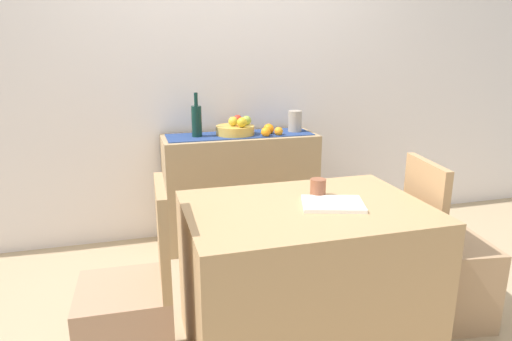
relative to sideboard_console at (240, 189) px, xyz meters
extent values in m
cube|color=tan|center=(-0.07, -0.92, -0.42)|extent=(6.40, 6.40, 0.02)
cube|color=silver|center=(-0.07, 0.26, 0.94)|extent=(6.40, 0.06, 2.70)
cube|color=tan|center=(0.00, 0.00, 0.00)|extent=(1.13, 0.42, 0.83)
cube|color=navy|center=(0.00, 0.00, 0.42)|extent=(1.06, 0.32, 0.01)
cylinder|color=gold|center=(-0.03, 0.00, 0.45)|extent=(0.28, 0.28, 0.06)
sphere|color=gold|center=(-0.05, -0.01, 0.52)|extent=(0.07, 0.07, 0.07)
sphere|color=red|center=(0.01, 0.08, 0.52)|extent=(0.07, 0.07, 0.07)
sphere|color=gold|center=(0.00, -0.08, 0.52)|extent=(0.07, 0.07, 0.07)
sphere|color=#8EA63C|center=(0.05, 0.00, 0.52)|extent=(0.07, 0.07, 0.07)
cylinder|color=#0F2E26|center=(-0.31, 0.00, 0.53)|extent=(0.07, 0.07, 0.22)
cylinder|color=#0F2E26|center=(-0.31, 0.00, 0.68)|extent=(0.03, 0.03, 0.09)
cylinder|color=#A19587|center=(0.43, 0.00, 0.49)|extent=(0.10, 0.10, 0.16)
sphere|color=orange|center=(0.27, -0.10, 0.45)|extent=(0.06, 0.06, 0.06)
sphere|color=orange|center=(0.21, -0.03, 0.45)|extent=(0.08, 0.08, 0.08)
sphere|color=orange|center=(0.16, -0.12, 0.45)|extent=(0.07, 0.07, 0.07)
cube|color=tan|center=(-0.01, -1.33, -0.04)|extent=(1.12, 0.79, 0.74)
cube|color=white|center=(0.11, -1.37, 0.34)|extent=(0.33, 0.28, 0.02)
cylinder|color=brown|center=(0.09, -1.23, 0.37)|extent=(0.08, 0.08, 0.09)
cube|color=tan|center=(-0.85, -1.33, -0.19)|extent=(0.41, 0.41, 0.45)
cube|color=tan|center=(-0.67, -1.34, 0.26)|extent=(0.05, 0.40, 0.45)
cube|color=tan|center=(0.83, -1.33, -0.19)|extent=(0.45, 0.45, 0.45)
cube|color=tan|center=(0.65, -1.31, 0.26)|extent=(0.10, 0.40, 0.45)
camera|label=1|loc=(-0.78, -3.18, 1.05)|focal=31.86mm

